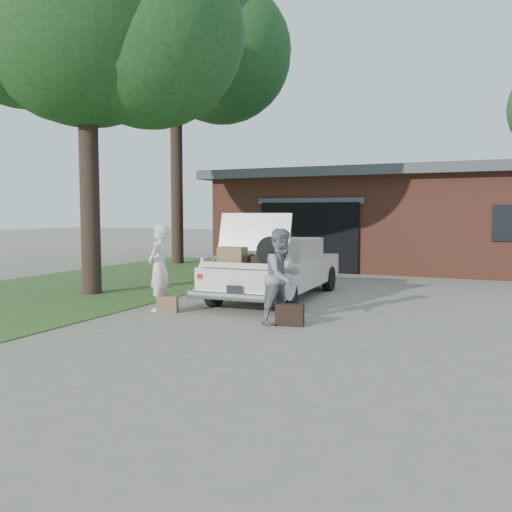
% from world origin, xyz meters
% --- Properties ---
extents(ground, '(90.00, 90.00, 0.00)m').
position_xyz_m(ground, '(0.00, 0.00, 0.00)').
color(ground, gray).
rests_on(ground, ground).
extents(grass_strip, '(6.00, 16.00, 0.02)m').
position_xyz_m(grass_strip, '(-5.50, 3.00, 0.01)').
color(grass_strip, '#2D4C1E').
rests_on(grass_strip, ground).
extents(house, '(12.80, 7.80, 3.30)m').
position_xyz_m(house, '(0.98, 11.47, 1.67)').
color(house, brown).
rests_on(house, ground).
extents(tree_left, '(6.59, 5.73, 9.55)m').
position_xyz_m(tree_left, '(-4.48, 1.44, 6.40)').
color(tree_left, '#38281E').
rests_on(tree_left, ground).
extents(tree_back, '(7.71, 6.71, 11.92)m').
position_xyz_m(tree_back, '(-6.72, 8.62, 8.20)').
color(tree_back, '#38281E').
rests_on(tree_back, ground).
extents(sedan, '(1.96, 4.64, 1.88)m').
position_xyz_m(sedan, '(-0.44, 2.65, 0.67)').
color(sedan, white).
rests_on(sedan, ground).
extents(woman_left, '(0.49, 0.67, 1.67)m').
position_xyz_m(woman_left, '(-1.91, 0.31, 0.84)').
color(woman_left, silver).
rests_on(woman_left, ground).
extents(woman_right, '(0.86, 0.96, 1.62)m').
position_xyz_m(woman_right, '(0.70, 0.14, 0.81)').
color(woman_right, gray).
rests_on(woman_right, ground).
extents(suitcase_left, '(0.42, 0.22, 0.31)m').
position_xyz_m(suitcase_left, '(-1.66, 0.21, 0.15)').
color(suitcase_left, brown).
rests_on(suitcase_left, ground).
extents(suitcase_right, '(0.49, 0.22, 0.37)m').
position_xyz_m(suitcase_right, '(0.88, 0.03, 0.18)').
color(suitcase_right, black).
rests_on(suitcase_right, ground).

